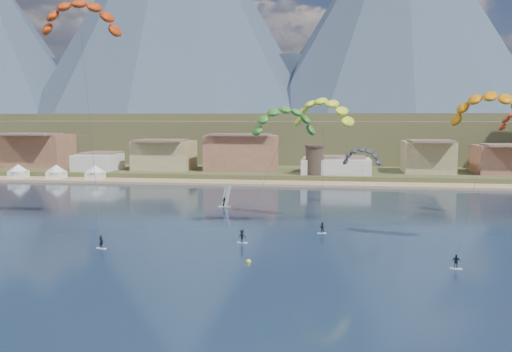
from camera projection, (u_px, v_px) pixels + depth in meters
The scene contains 15 objects.
ground at pixel (205, 321), 51.58m from camera, with size 2400.00×2400.00×0.00m, color black.
beach at pixel (295, 184), 155.87m from camera, with size 2200.00×12.00×0.90m.
land at pixel (328, 135), 602.69m from camera, with size 2200.00×900.00×4.00m.
foothills at pixel (361, 137), 276.19m from camera, with size 940.00×210.00×18.00m.
mountain_ridge at pixel (323, 29), 848.75m from camera, with size 2060.00×480.00×400.00m.
town at pixel (171, 151), 176.60m from camera, with size 400.00×24.00×12.00m.
watchtower at pixel (315, 160), 162.39m from camera, with size 5.82×5.82×8.60m.
beach_tents at pixel (36, 168), 166.53m from camera, with size 43.40×6.40×5.00m.
kitesurfer_red at pixel (81, 13), 90.72m from camera, with size 16.13×18.24×39.18m.
kitesurfer_yellow at pixel (323, 108), 99.14m from camera, with size 12.31×15.64×23.55m.
kitesurfer_orange at pixel (490, 104), 78.37m from camera, with size 13.02×16.73×24.64m.
kitesurfer_green at pixel (284, 117), 90.96m from camera, with size 11.77×14.33×21.99m.
distant_kite_dark at pixel (362, 153), 118.71m from camera, with size 8.93×6.36×14.29m.
windsurfer at pixel (225, 200), 117.27m from camera, with size 2.54×2.75×4.50m.
buoy at pixel (249, 262), 72.35m from camera, with size 0.64×0.64×0.64m.
Camera 1 is at (11.85, -48.74, 18.47)m, focal length 39.76 mm.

